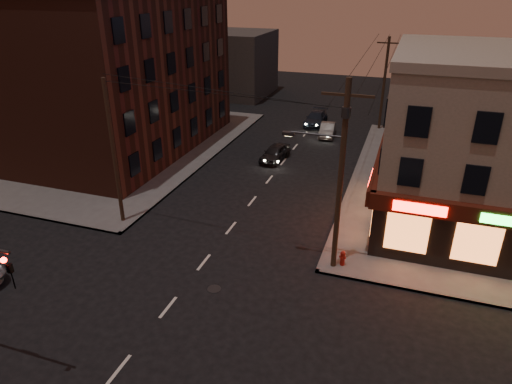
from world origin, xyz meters
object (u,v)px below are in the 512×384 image
at_px(sedan_near, 275,153).
at_px(sedan_mid, 327,130).
at_px(fire_hydrant, 343,257).
at_px(sedan_far, 316,118).

height_order(sedan_near, sedan_mid, sedan_near).
relative_size(sedan_near, sedan_mid, 1.02).
xyz_separation_m(sedan_near, fire_hydrant, (8.02, -14.11, -0.06)).
distance_m(sedan_near, fire_hydrant, 16.23).
distance_m(sedan_near, sedan_far, 11.50).
relative_size(sedan_mid, sedan_far, 0.83).
xyz_separation_m(sedan_near, sedan_mid, (2.96, 8.03, -0.03)).
relative_size(sedan_mid, fire_hydrant, 4.57).
relative_size(sedan_far, fire_hydrant, 5.51).
height_order(sedan_near, fire_hydrant, sedan_near).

